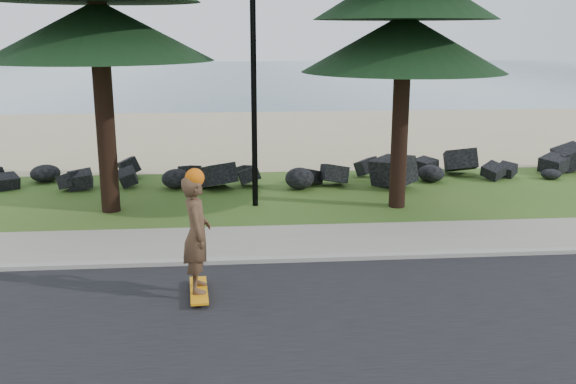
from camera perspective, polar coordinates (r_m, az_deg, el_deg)
ground at (r=13.00m, az=-2.41°, el=-4.91°), size 160.00×160.00×0.00m
road at (r=8.87m, az=-1.05°, el=-14.37°), size 160.00×7.00×0.02m
kerb at (r=12.14m, az=-2.21°, el=-6.08°), size 160.00×0.20×0.10m
sidewalk at (r=13.18m, az=-2.45°, el=-4.46°), size 160.00×2.00×0.08m
beach_sand at (r=27.11m, az=-3.80°, el=5.14°), size 160.00×15.00×0.01m
ocean at (r=63.42m, az=-4.53°, el=10.30°), size 160.00×58.00×0.01m
seawall_boulders at (r=18.38m, az=-3.20°, el=0.79°), size 60.00×2.40×1.10m
lamp_post at (r=15.48m, az=-3.12°, el=13.74°), size 0.25×0.14×8.14m
skateboarder at (r=10.40m, az=-8.11°, el=-3.74°), size 0.51×1.17×2.14m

